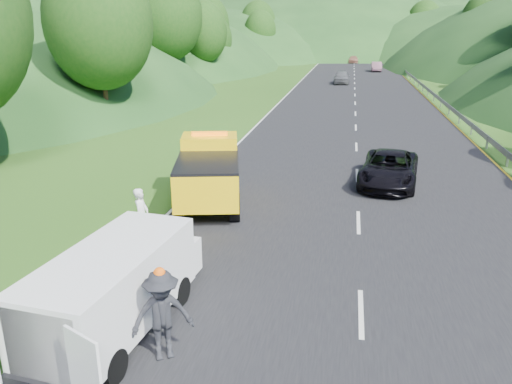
% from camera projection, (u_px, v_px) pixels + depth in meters
% --- Properties ---
extents(ground, '(320.00, 320.00, 0.00)m').
position_uv_depth(ground, '(254.00, 266.00, 14.36)').
color(ground, '#38661E').
rests_on(ground, ground).
extents(road_surface, '(14.00, 200.00, 0.02)m').
position_uv_depth(road_surface, '(355.00, 95.00, 51.20)').
color(road_surface, black).
rests_on(road_surface, ground).
extents(guardrail, '(0.06, 140.00, 1.52)m').
position_uv_depth(guardrail, '(415.00, 84.00, 61.62)').
color(guardrail, gray).
rests_on(guardrail, ground).
extents(tree_line_left, '(14.00, 140.00, 14.00)m').
position_uv_depth(tree_line_left, '(203.00, 75.00, 73.70)').
color(tree_line_left, '#2A4C16').
rests_on(tree_line_left, ground).
extents(tree_line_right, '(14.00, 140.00, 14.00)m').
position_uv_depth(tree_line_right, '(507.00, 80.00, 66.43)').
color(tree_line_right, '#2A4C16').
rests_on(tree_line_right, ground).
extents(hills_backdrop, '(201.00, 288.60, 44.00)m').
position_uv_depth(hills_backdrop, '(366.00, 53.00, 139.07)').
color(hills_backdrop, '#2D5B23').
rests_on(hills_backdrop, ground).
extents(tow_truck, '(3.49, 6.34, 2.58)m').
position_uv_depth(tow_truck, '(209.00, 171.00, 19.32)').
color(tow_truck, black).
rests_on(tow_truck, ground).
extents(white_van, '(3.11, 5.92, 2.03)m').
position_uv_depth(white_van, '(117.00, 285.00, 10.95)').
color(white_van, black).
rests_on(white_van, ground).
extents(woman, '(0.51, 0.68, 1.78)m').
position_uv_depth(woman, '(144.00, 242.00, 16.00)').
color(woman, silver).
rests_on(woman, ground).
extents(child, '(0.56, 0.50, 0.96)m').
position_uv_depth(child, '(137.00, 279.00, 13.63)').
color(child, tan).
rests_on(child, ground).
extents(worker, '(1.46, 1.25, 1.96)m').
position_uv_depth(worker, '(165.00, 357.00, 10.39)').
color(worker, black).
rests_on(worker, ground).
extents(suitcase, '(0.45, 0.35, 0.65)m').
position_uv_depth(suitcase, '(137.00, 237.00, 15.57)').
color(suitcase, '#4C4E3B').
rests_on(suitcase, ground).
extents(passing_suv, '(3.00, 5.33, 1.40)m').
position_uv_depth(passing_suv, '(388.00, 184.00, 21.92)').
color(passing_suv, black).
rests_on(passing_suv, ground).
extents(dist_car_a, '(1.84, 4.58, 1.56)m').
position_uv_depth(dist_car_a, '(341.00, 84.00, 61.79)').
color(dist_car_a, '#4F5155').
rests_on(dist_car_a, ground).
extents(dist_car_b, '(1.55, 4.43, 1.46)m').
position_uv_depth(dist_car_b, '(376.00, 71.00, 79.54)').
color(dist_car_b, '#6A4754').
rests_on(dist_car_b, ground).
extents(dist_car_c, '(1.89, 4.65, 1.35)m').
position_uv_depth(dist_car_c, '(353.00, 63.00, 98.92)').
color(dist_car_c, '#8F5C47').
rests_on(dist_car_c, ground).
extents(dist_car_d, '(1.84, 4.58, 1.56)m').
position_uv_depth(dist_car_d, '(355.00, 58.00, 114.47)').
color(dist_car_d, slate).
rests_on(dist_car_d, ground).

